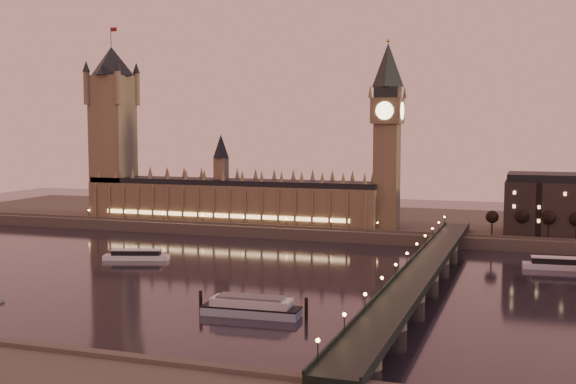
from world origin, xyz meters
The scene contains 13 objects.
ground centered at (0.00, 0.00, 0.00)m, with size 700.00×700.00×0.00m, color black.
far_embankment centered at (30.00, 165.00, 3.00)m, with size 560.00×130.00×6.00m, color #423D35.
palace_of_westminster centered at (-40.12, 120.99, 21.71)m, with size 180.00×26.62×52.00m.
victoria_tower centered at (-120.00, 121.00, 65.79)m, with size 31.68×31.68×118.00m.
big_ben centered at (53.99, 120.99, 63.95)m, with size 17.68×17.68×104.00m.
westminster_bridge centered at (91.61, 0.00, 5.52)m, with size 13.20×260.00×15.30m.
bare_tree_0 centered at (110.46, 109.00, 16.07)m, with size 6.62×6.62×13.47m.
bare_tree_1 centered at (124.08, 109.00, 16.07)m, with size 6.62×6.62×13.47m.
bare_tree_2 centered at (137.70, 109.00, 16.07)m, with size 6.62×6.62×13.47m.
bare_tree_3 centered at (151.32, 109.00, 16.07)m, with size 6.62×6.62×13.47m.
cruise_boat_a centered at (-44.69, 20.48, 2.14)m, with size 30.99×15.53×4.87m.
cruise_boat_b centered at (142.05, 59.92, 2.38)m, with size 29.72×9.65×5.40m.
moored_barge centered at (44.21, -56.24, 2.93)m, with size 37.83×11.03×6.95m.
Camera 1 is at (131.24, -272.90, 61.65)m, focal length 45.00 mm.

